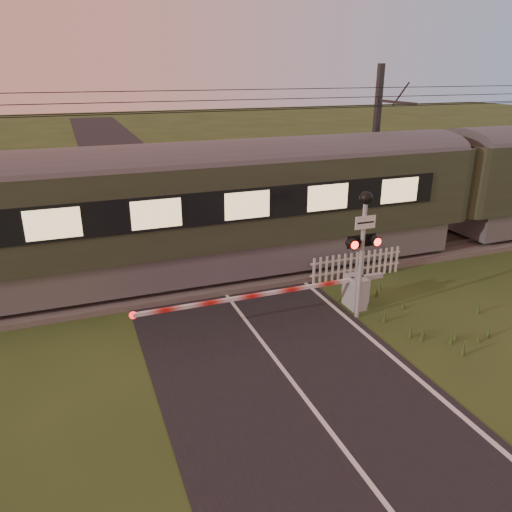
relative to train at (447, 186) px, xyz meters
name	(u,v)px	position (x,y,z in m)	size (l,w,h in m)	color
ground	(290,379)	(-9.63, -6.50, -2.40)	(160.00, 160.00, 0.00)	#283E18
road	(295,384)	(-9.62, -6.73, -2.39)	(6.00, 140.00, 0.03)	black
track_bed	(212,275)	(-9.63, 0.00, -2.34)	(140.00, 3.40, 0.39)	#47423D
overhead_wires	(206,103)	(-9.63, 0.00, 3.32)	(120.00, 0.62, 0.62)	black
train	(447,186)	(0.00, 0.00, 0.00)	(45.50, 3.14, 4.25)	slate
boom_gate	(342,292)	(-6.72, -3.76, -1.85)	(7.47, 0.75, 1.00)	gray
crossing_signal	(363,233)	(-6.54, -4.36, 0.13)	(0.94, 0.37, 3.69)	gray
picket_fence	(357,265)	(-5.08, -1.89, -1.93)	(3.46, 0.08, 0.94)	silver
catenary_mast	(376,150)	(-1.90, 2.23, 1.19)	(0.22, 2.46, 6.90)	#2D2D30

